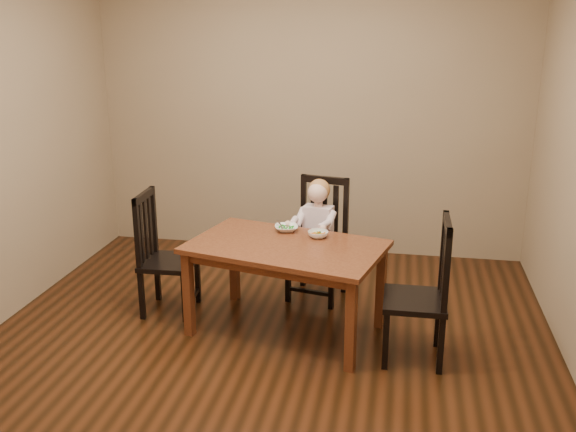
% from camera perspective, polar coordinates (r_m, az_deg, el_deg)
% --- Properties ---
extents(room, '(4.01, 4.01, 2.71)m').
position_cam_1_polar(room, '(4.07, -2.24, 5.51)').
color(room, '#3F1D0D').
rests_on(room, ground).
extents(dining_table, '(1.48, 1.09, 0.66)m').
position_cam_1_polar(dining_table, '(4.50, -0.19, -3.47)').
color(dining_table, '#482010').
rests_on(dining_table, room).
extents(chair_child, '(0.49, 0.47, 0.97)m').
position_cam_1_polar(chair_child, '(5.15, 2.78, -2.23)').
color(chair_child, black).
rests_on(chair_child, room).
extents(chair_left, '(0.40, 0.42, 0.94)m').
position_cam_1_polar(chair_left, '(4.96, -11.08, -3.46)').
color(chair_left, black).
rests_on(chair_left, room).
extents(chair_right, '(0.41, 0.42, 0.98)m').
position_cam_1_polar(chair_right, '(4.27, 11.90, -6.73)').
color(chair_right, black).
rests_on(chair_right, room).
extents(toddler, '(0.36, 0.42, 0.51)m').
position_cam_1_polar(toddler, '(5.06, 2.62, -1.00)').
color(toddler, white).
rests_on(toddler, chair_child).
extents(bowl_peas, '(0.21, 0.21, 0.04)m').
position_cam_1_polar(bowl_peas, '(4.74, -0.14, -1.09)').
color(bowl_peas, white).
rests_on(bowl_peas, dining_table).
extents(bowl_veg, '(0.17, 0.17, 0.05)m').
position_cam_1_polar(bowl_veg, '(4.61, 2.69, -1.64)').
color(bowl_veg, white).
rests_on(bowl_veg, dining_table).
extents(fork, '(0.08, 0.12, 0.05)m').
position_cam_1_polar(fork, '(4.73, -0.68, -0.83)').
color(fork, silver).
rests_on(fork, bowl_peas).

